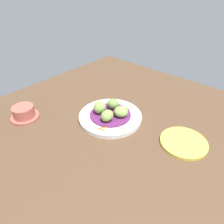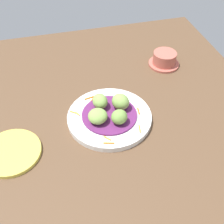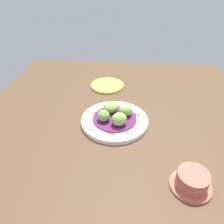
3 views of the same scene
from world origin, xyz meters
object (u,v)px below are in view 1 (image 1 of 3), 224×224
terracotta_bowl (24,113)px  guac_scoop_right (121,111)px  guac_scoop_center (107,116)px  side_plate_small (184,142)px  main_plate (110,117)px  guac_scoop_back (113,104)px  guac_scoop_left (100,107)px

terracotta_bowl → guac_scoop_right: bearing=-141.4°
guac_scoop_center → side_plate_small: 28.51cm
side_plate_small → terracotta_bowl: 61.47cm
main_plate → guac_scoop_center: 5.56cm
guac_scoop_right → side_plate_small: guac_scoop_right is taller
guac_scoop_back → side_plate_small: (-30.32, -1.84, -3.81)cm
guac_scoop_right → guac_scoop_back: bearing=-19.1°
guac_scoop_center → terracotta_bowl: (28.16, 18.36, -2.06)cm
guac_scoop_back → terracotta_bowl: bearing=46.9°
guac_scoop_center → guac_scoop_back: (3.75, -7.73, -0.04)cm
guac_scoop_left → main_plate: bearing=-154.1°
main_plate → guac_scoop_back: size_ratio=5.32×
guac_scoop_left → terracotta_bowl: 30.36cm
guac_scoop_center → terracotta_bowl: size_ratio=0.47×
guac_scoop_center → side_plate_small: size_ratio=0.33×
main_plate → guac_scoop_right: (-3.87, -1.87, 3.34)cm
guac_scoop_center → guac_scoop_back: size_ratio=1.12×
guac_scoop_left → terracotta_bowl: size_ratio=0.49×
main_plate → terracotta_bowl: bearing=40.2°
main_plate → side_plate_small: (-28.45, -5.71, -0.33)cm
main_plate → guac_scoop_right: bearing=-154.1°
guac_scoop_left → guac_scoop_center: size_ratio=1.03×
guac_scoop_center → side_plate_small: bearing=-160.2°
guac_scoop_left → guac_scoop_back: (-1.99, -5.74, -0.27)cm
guac_scoop_right → main_plate: bearing=25.9°
guac_scoop_right → guac_scoop_left: bearing=25.9°
main_plate → terracotta_bowl: terracotta_bowl is taller
guac_scoop_back → side_plate_small: 30.62cm
side_plate_small → terracotta_bowl: terracotta_bowl is taller
guac_scoop_center → guac_scoop_right: 6.08cm
guac_scoop_left → side_plate_small: 33.44cm
guac_scoop_back → guac_scoop_right: bearing=160.9°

